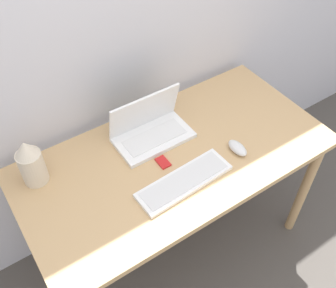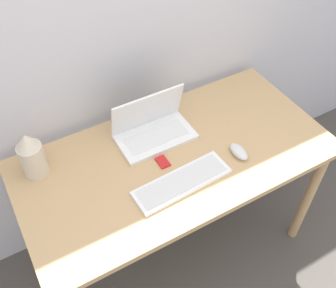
# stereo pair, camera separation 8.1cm
# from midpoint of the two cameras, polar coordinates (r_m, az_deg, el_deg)

# --- Properties ---
(wall_back) EXTENTS (6.00, 0.05, 2.50)m
(wall_back) POSITION_cam_midpoint_polar(r_m,az_deg,el_deg) (1.72, -8.40, 18.08)
(wall_back) COLOR silver
(wall_back) RESTS_ON ground_plane
(desk) EXTENTS (1.39, 0.70, 0.77)m
(desk) POSITION_cam_midpoint_polar(r_m,az_deg,el_deg) (1.80, -0.26, -3.58)
(desk) COLOR tan
(desk) RESTS_ON ground_plane
(laptop) EXTENTS (0.35, 0.20, 0.21)m
(laptop) POSITION_cam_midpoint_polar(r_m,az_deg,el_deg) (1.78, -3.90, 2.24)
(laptop) COLOR white
(laptop) RESTS_ON desk
(keyboard) EXTENTS (0.43, 0.15, 0.02)m
(keyboard) POSITION_cam_midpoint_polar(r_m,az_deg,el_deg) (1.62, 0.93, -5.45)
(keyboard) COLOR white
(keyboard) RESTS_ON desk
(mouse) EXTENTS (0.05, 0.11, 0.04)m
(mouse) POSITION_cam_midpoint_polar(r_m,az_deg,el_deg) (1.75, 8.76, -0.60)
(mouse) COLOR silver
(mouse) RESTS_ON desk
(vase) EXTENTS (0.10, 0.10, 0.22)m
(vase) POSITION_cam_midpoint_polar(r_m,az_deg,el_deg) (1.66, -20.64, -2.54)
(vase) COLOR beige
(vase) RESTS_ON desk
(mp3_player) EXTENTS (0.04, 0.07, 0.01)m
(mp3_player) POSITION_cam_midpoint_polar(r_m,az_deg,el_deg) (1.70, -2.10, -2.69)
(mp3_player) COLOR red
(mp3_player) RESTS_ON desk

